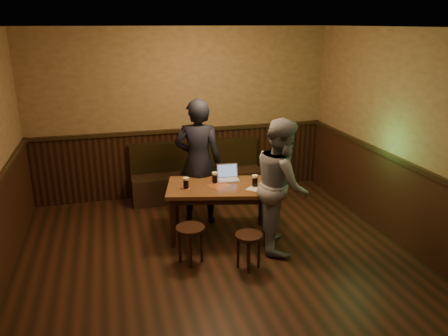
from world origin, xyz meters
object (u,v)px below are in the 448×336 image
object	(u,v)px
pub_table	(219,192)
stool_left	(190,234)
pint_left	(186,183)
laptop	(228,176)
stool_right	(249,241)
person_grey	(281,185)
pint_mid	(215,178)
person_suit	(198,162)
bench	(197,179)
pint_right	(255,181)

from	to	relation	value
pub_table	stool_left	world-z (taller)	pub_table
pint_left	laptop	xyz separation A→B (m)	(0.64, 0.20, -0.02)
pint_left	stool_left	bearing A→B (deg)	-96.36
laptop	pint_left	bearing A→B (deg)	-158.32
stool_right	pint_left	distance (m)	1.18
laptop	person_grey	size ratio (longest dim) A/B	0.18
pint_mid	pint_left	bearing A→B (deg)	-165.76
person_suit	person_grey	distance (m)	1.35
person_suit	pint_mid	bearing A→B (deg)	124.03
stool_left	laptop	distance (m)	1.15
bench	stool_right	world-z (taller)	bench
laptop	person_grey	distance (m)	0.87
pint_right	person_suit	world-z (taller)	person_suit
stool_left	pint_left	distance (m)	0.76
pub_table	pint_right	bearing A→B (deg)	-4.95
person_grey	bench	bearing A→B (deg)	32.44
pint_left	pint_mid	size ratio (longest dim) A/B	0.99
pub_table	pint_left	xyz separation A→B (m)	(-0.45, 0.00, 0.18)
stool_left	person_grey	size ratio (longest dim) A/B	0.28
pint_left	pint_right	world-z (taller)	pint_right
stool_right	stool_left	bearing A→B (deg)	155.08
pint_left	person_suit	bearing A→B (deg)	62.23
bench	laptop	bearing A→B (deg)	-81.93
pint_mid	pint_right	bearing A→B (deg)	-28.04
person_grey	pub_table	bearing A→B (deg)	68.14
stool_left	pint_right	distance (m)	1.17
bench	pint_right	world-z (taller)	bench
pint_left	pint_right	xyz separation A→B (m)	(0.91, -0.16, 0.00)
bench	person_grey	size ratio (longest dim) A/B	1.27
pint_mid	pint_right	world-z (taller)	pint_right
pub_table	person_grey	world-z (taller)	person_grey
bench	pint_mid	xyz separation A→B (m)	(-0.03, -1.39, 0.51)
pint_mid	person_grey	world-z (taller)	person_grey
person_suit	pub_table	bearing A→B (deg)	123.63
pub_table	person_suit	distance (m)	0.63
stool_right	person_grey	world-z (taller)	person_grey
bench	pint_mid	size ratio (longest dim) A/B	13.93
stool_right	pint_right	bearing A→B (deg)	66.67
person_grey	pint_right	bearing A→B (deg)	48.68
person_grey	stool_right	bearing A→B (deg)	139.59
laptop	bench	bearing A→B (deg)	102.37
pub_table	stool_right	bearing A→B (deg)	-68.56
pub_table	stool_right	size ratio (longest dim) A/B	3.46
bench	person_grey	distance (m)	2.18
laptop	person_grey	xyz separation A→B (m)	(0.52, -0.69, 0.07)
pub_table	person_suit	xyz separation A→B (m)	(-0.17, 0.54, 0.28)
pub_table	laptop	bearing A→B (deg)	61.14
pub_table	pint_right	distance (m)	0.52
stool_left	person_suit	xyz separation A→B (m)	(0.35, 1.15, 0.55)
laptop	stool_left	bearing A→B (deg)	-126.58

